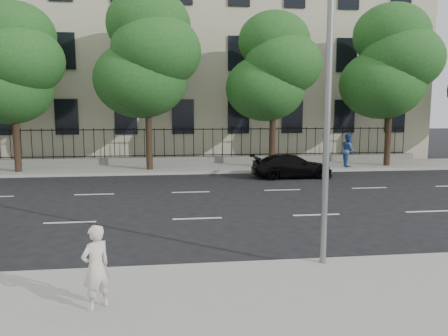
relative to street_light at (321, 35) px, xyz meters
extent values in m
plane|color=black|center=(-2.50, 1.77, -5.15)|extent=(120.00, 120.00, 0.00)
cube|color=gray|center=(-2.50, -2.23, -5.07)|extent=(60.00, 4.00, 0.15)
cube|color=gray|center=(-2.50, 15.77, -5.07)|extent=(60.00, 4.00, 0.15)
cube|color=#B4AC8F|center=(-2.50, 24.77, 3.85)|extent=(34.00, 12.00, 18.00)
cube|color=slate|center=(-2.50, 17.47, -4.80)|extent=(30.00, 0.50, 0.40)
cube|color=black|center=(-2.50, 17.47, -4.50)|extent=(28.80, 0.05, 0.05)
cube|color=black|center=(-2.50, 17.47, -2.90)|extent=(28.80, 0.05, 0.05)
cylinder|color=slate|center=(0.00, -0.53, -1.00)|extent=(0.14, 0.14, 8.00)
cylinder|color=#382619|center=(-11.50, 14.97, -3.51)|extent=(0.36, 0.36, 2.97)
ellipsoid|color=#1A4E1F|center=(-11.90, 15.27, -0.52)|extent=(4.75, 4.75, 3.90)
ellipsoid|color=#1A4E1F|center=(-11.00, 14.77, 0.85)|extent=(4.50, 4.50, 3.70)
ellipsoid|color=#1A4E1F|center=(-11.40, 15.37, 2.23)|extent=(4.25, 4.25, 3.50)
cylinder|color=#382619|center=(-4.50, 14.97, -3.34)|extent=(0.36, 0.36, 3.32)
ellipsoid|color=#1A4E1F|center=(-4.90, 15.27, -0.05)|extent=(5.13, 5.13, 4.21)
ellipsoid|color=#1A4E1F|center=(-4.00, 14.77, 1.43)|extent=(4.86, 4.86, 4.00)
ellipsoid|color=#1A4E1F|center=(-4.40, 15.37, 2.92)|extent=(4.59, 4.59, 3.78)
cylinder|color=#382619|center=(2.50, 14.97, -3.46)|extent=(0.36, 0.36, 3.08)
ellipsoid|color=#1A4E1F|center=(2.10, 15.27, -0.48)|extent=(4.56, 4.56, 3.74)
ellipsoid|color=#1A4E1F|center=(3.00, 14.77, 0.84)|extent=(4.32, 4.32, 3.55)
ellipsoid|color=#1A4E1F|center=(2.60, 15.37, 2.16)|extent=(4.08, 4.08, 3.36)
cylinder|color=#382619|center=(9.50, 14.97, -3.39)|extent=(0.36, 0.36, 3.22)
ellipsoid|color=#1A4E1F|center=(9.10, 15.27, -0.22)|extent=(4.94, 4.94, 4.06)
ellipsoid|color=#1A4E1F|center=(10.00, 14.77, 1.21)|extent=(4.68, 4.68, 3.85)
ellipsoid|color=#1A4E1F|center=(9.60, 15.37, 2.64)|extent=(4.42, 4.42, 3.64)
imported|color=black|center=(2.84, 12.05, -4.55)|extent=(4.19, 1.78, 1.20)
imported|color=beige|center=(-4.62, -2.22, -4.26)|extent=(0.64, 0.62, 1.47)
imported|color=#2E5394|center=(6.96, 14.67, -4.02)|extent=(0.90, 1.07, 1.95)
camera|label=1|loc=(-3.33, -9.53, -1.57)|focal=35.00mm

